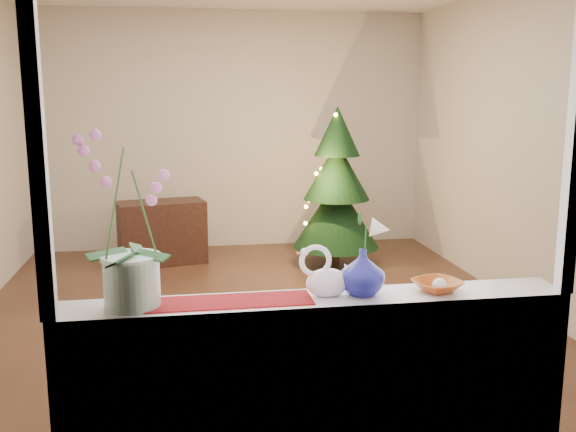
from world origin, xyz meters
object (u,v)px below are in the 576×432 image
paperweight (440,286)px  xmas_tree (337,187)px  orchid_pot (129,221)px  side_table (162,232)px  swan (327,272)px  amber_dish (437,286)px  blue_vase (363,269)px

paperweight → xmas_tree: bearing=83.0°
orchid_pot → side_table: bearing=90.3°
swan → paperweight: swan is taller
amber_dish → side_table: 4.44m
orchid_pot → paperweight: orchid_pot is taller
side_table → paperweight: bearing=-84.6°
blue_vase → amber_dish: bearing=-1.2°
orchid_pot → amber_dish: 1.35m
blue_vase → paperweight: (0.34, -0.03, -0.08)m
paperweight → xmas_tree: xmas_tree is taller
swan → blue_vase: bearing=-22.6°
swan → side_table: bearing=81.2°
paperweight → xmas_tree: size_ratio=0.04×
paperweight → xmas_tree: 3.90m
blue_vase → paperweight: 0.35m
orchid_pot → side_table: 4.30m
amber_dish → xmas_tree: (0.47, 3.84, -0.11)m
orchid_pot → paperweight: (1.31, -0.03, -0.33)m
orchid_pot → blue_vase: size_ratio=3.09×
paperweight → amber_dish: 0.03m
xmas_tree → paperweight: bearing=-97.0°
blue_vase → paperweight: bearing=-5.7°
amber_dish → side_table: amber_dish is taller
swan → paperweight: bearing=-24.9°
orchid_pot → paperweight: bearing=-1.3°
xmas_tree → swan: bearing=-104.2°
swan → side_table: 4.32m
swan → amber_dish: swan is taller
orchid_pot → swan: (0.82, 0.01, -0.25)m
amber_dish → side_table: (-1.33, 4.19, -0.61)m
paperweight → orchid_pot: bearing=178.7°
orchid_pot → blue_vase: orchid_pot is taller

